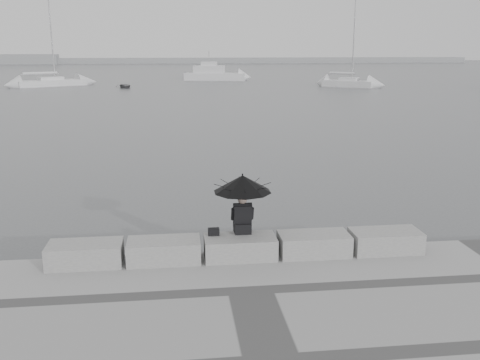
{
  "coord_description": "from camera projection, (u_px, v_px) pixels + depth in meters",
  "views": [
    {
      "loc": [
        -1.34,
        -11.65,
        5.15
      ],
      "look_at": [
        0.41,
        3.0,
        1.44
      ],
      "focal_mm": 40.0,
      "sensor_mm": 36.0,
      "label": 1
    }
  ],
  "objects": [
    {
      "name": "seated_person",
      "position": [
        243.0,
        189.0,
        11.98
      ],
      "size": [
        1.32,
        1.32,
        1.39
      ],
      "rotation": [
        0.0,
        0.0,
        0.01
      ],
      "color": "black",
      "rests_on": "stone_block_centre"
    },
    {
      "name": "sailboat_right",
      "position": [
        349.0,
        83.0,
        68.97
      ],
      "size": [
        6.69,
        5.8,
        12.9
      ],
      "rotation": [
        0.0,
        0.0,
        -0.63
      ],
      "color": "silver",
      "rests_on": "ground"
    },
    {
      "name": "stone_block_right",
      "position": [
        314.0,
        244.0,
        12.2
      ],
      "size": [
        1.6,
        0.8,
        0.5
      ],
      "primitive_type": "cube",
      "color": "slate",
      "rests_on": "promenade"
    },
    {
      "name": "distant_landmass",
      "position": [
        152.0,
        60.0,
        160.26
      ],
      "size": [
        180.0,
        8.0,
        2.8
      ],
      "color": "gray",
      "rests_on": "ground"
    },
    {
      "name": "motor_cruiser",
      "position": [
        215.0,
        74.0,
        82.06
      ],
      "size": [
        9.59,
        4.69,
        4.5
      ],
      "rotation": [
        0.0,
        0.0,
        -0.21
      ],
      "color": "silver",
      "rests_on": "ground"
    },
    {
      "name": "sailboat_left",
      "position": [
        51.0,
        82.0,
        70.14
      ],
      "size": [
        8.75,
        6.54,
        12.9
      ],
      "rotation": [
        0.0,
        0.0,
        0.54
      ],
      "color": "silver",
      "rests_on": "ground"
    },
    {
      "name": "stone_block_left",
      "position": [
        164.0,
        251.0,
        11.81
      ],
      "size": [
        1.6,
        0.8,
        0.5
      ],
      "primitive_type": "cube",
      "color": "slate",
      "rests_on": "promenade"
    },
    {
      "name": "bag",
      "position": [
        214.0,
        232.0,
        12.04
      ],
      "size": [
        0.25,
        0.14,
        0.16
      ],
      "primitive_type": "cube",
      "color": "black",
      "rests_on": "stone_block_centre"
    },
    {
      "name": "stone_block_centre",
      "position": [
        240.0,
        247.0,
        12.01
      ],
      "size": [
        1.6,
        0.8,
        0.5
      ],
      "primitive_type": "cube",
      "color": "slate",
      "rests_on": "promenade"
    },
    {
      "name": "stone_block_far_right",
      "position": [
        385.0,
        241.0,
        12.4
      ],
      "size": [
        1.6,
        0.8,
        0.5
      ],
      "primitive_type": "cube",
      "color": "slate",
      "rests_on": "promenade"
    },
    {
      "name": "dinghy",
      "position": [
        125.0,
        86.0,
        67.36
      ],
      "size": [
        3.18,
        2.19,
        0.5
      ],
      "primitive_type": "imported",
      "rotation": [
        0.0,
        0.0,
        0.36
      ],
      "color": "slate",
      "rests_on": "ground"
    },
    {
      "name": "ground",
      "position": [
        238.0,
        270.0,
        12.63
      ],
      "size": [
        360.0,
        360.0,
        0.0
      ],
      "primitive_type": "plane",
      "color": "#4B4E51",
      "rests_on": "ground"
    },
    {
      "name": "stone_block_far_left",
      "position": [
        85.0,
        254.0,
        11.62
      ],
      "size": [
        1.6,
        0.8,
        0.5
      ],
      "primitive_type": "cube",
      "color": "slate",
      "rests_on": "promenade"
    }
  ]
}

